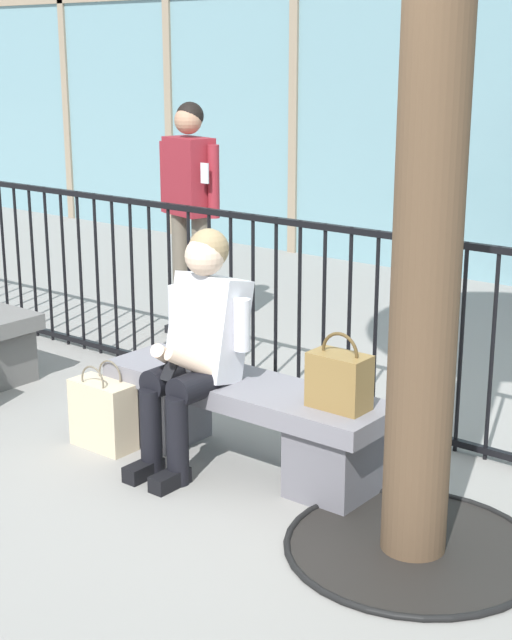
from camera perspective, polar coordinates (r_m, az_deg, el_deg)
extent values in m
plane|color=gray|center=(4.99, -0.72, -8.57)|extent=(60.00, 60.00, 0.00)
cube|color=slate|center=(4.84, -0.74, -4.25)|extent=(1.60, 0.44, 0.10)
cube|color=slate|center=(5.26, -5.48, -5.24)|extent=(0.36, 0.37, 0.35)
cube|color=slate|center=(4.61, 4.73, -8.34)|extent=(0.36, 0.37, 0.35)
cylinder|color=black|center=(4.86, -4.71, -3.31)|extent=(0.15, 0.40, 0.15)
cylinder|color=black|center=(4.82, -6.28, -6.66)|extent=(0.11, 0.11, 0.45)
cube|color=black|center=(4.85, -6.72, -8.89)|extent=(0.09, 0.22, 0.08)
cylinder|color=black|center=(4.75, -3.12, -3.75)|extent=(0.15, 0.40, 0.15)
cylinder|color=black|center=(4.70, -4.70, -7.20)|extent=(0.11, 0.11, 0.45)
cube|color=black|center=(4.74, -5.16, -9.48)|extent=(0.09, 0.22, 0.08)
cube|color=silver|center=(4.83, -2.86, -0.42)|extent=(0.36, 0.30, 0.55)
cylinder|color=silver|center=(4.96, -4.78, 0.58)|extent=(0.08, 0.08, 0.26)
cylinder|color=beige|center=(4.76, -5.31, -2.21)|extent=(0.16, 0.28, 0.20)
cylinder|color=silver|center=(4.68, -0.84, -0.29)|extent=(0.08, 0.08, 0.26)
cylinder|color=beige|center=(4.66, -3.89, -2.59)|extent=(0.16, 0.28, 0.20)
cube|color=black|center=(4.68, -5.10, -2.81)|extent=(0.07, 0.10, 0.13)
sphere|color=beige|center=(4.73, -3.08, 3.84)|extent=(0.20, 0.20, 0.20)
sphere|color=#997F59|center=(4.74, -2.85, 4.26)|extent=(0.20, 0.20, 0.20)
cube|color=olive|center=(4.44, 4.99, -3.65)|extent=(0.28, 0.16, 0.26)
torus|color=brown|center=(4.40, 5.03, -1.98)|extent=(0.20, 0.02, 0.20)
cube|color=beige|center=(5.18, -9.12, -5.60)|extent=(0.36, 0.17, 0.37)
torus|color=#685E4C|center=(5.08, -9.72, -3.64)|extent=(0.17, 0.01, 0.17)
torus|color=#685E4C|center=(5.15, -8.71, -3.29)|extent=(0.17, 0.01, 0.17)
cylinder|color=#6B6051|center=(7.23, -4.49, 2.86)|extent=(0.13, 0.13, 0.90)
cube|color=black|center=(7.30, -4.63, -0.41)|extent=(0.09, 0.22, 0.06)
cylinder|color=#6B6051|center=(7.10, -3.30, 2.64)|extent=(0.13, 0.13, 0.90)
cube|color=black|center=(7.17, -3.46, -0.69)|extent=(0.09, 0.22, 0.06)
cube|color=maroon|center=(7.03, -4.01, 8.55)|extent=(0.42, 0.31, 0.56)
cylinder|color=maroon|center=(7.20, -5.40, 8.52)|extent=(0.08, 0.08, 0.52)
cylinder|color=maroon|center=(6.88, -2.55, 8.25)|extent=(0.08, 0.08, 0.52)
sphere|color=tan|center=(7.00, -4.07, 11.81)|extent=(0.20, 0.20, 0.20)
sphere|color=black|center=(7.01, -3.97, 12.06)|extent=(0.20, 0.20, 0.20)
cube|color=silver|center=(6.79, -3.08, 8.74)|extent=(0.07, 0.01, 0.14)
cylinder|color=black|center=(7.47, -14.81, 3.72)|extent=(0.02, 0.02, 1.13)
cylinder|color=black|center=(7.34, -14.00, 3.56)|extent=(0.02, 0.02, 1.13)
cylinder|color=black|center=(7.21, -13.16, 3.40)|extent=(0.02, 0.02, 1.13)
cylinder|color=black|center=(7.07, -12.28, 3.23)|extent=(0.02, 0.02, 1.13)
cylinder|color=black|center=(6.94, -11.37, 3.05)|extent=(0.02, 0.02, 1.13)
cylinder|color=black|center=(6.82, -10.43, 2.86)|extent=(0.02, 0.02, 1.13)
cylinder|color=black|center=(6.69, -9.45, 2.67)|extent=(0.02, 0.02, 1.13)
cylinder|color=black|center=(6.56, -8.44, 2.46)|extent=(0.02, 0.02, 1.13)
cylinder|color=black|center=(6.44, -7.39, 2.25)|extent=(0.02, 0.02, 1.13)
cylinder|color=black|center=(6.32, -6.29, 2.03)|extent=(0.02, 0.02, 1.13)
cylinder|color=black|center=(6.21, -5.16, 1.80)|extent=(0.02, 0.02, 1.13)
cylinder|color=black|center=(6.09, -3.98, 1.56)|extent=(0.02, 0.02, 1.13)
cylinder|color=black|center=(5.98, -2.76, 1.31)|extent=(0.02, 0.02, 1.13)
cylinder|color=black|center=(5.87, -1.49, 1.06)|extent=(0.02, 0.02, 1.13)
cylinder|color=black|center=(5.76, -0.18, 0.79)|extent=(0.02, 0.02, 1.13)
cylinder|color=black|center=(5.66, 1.18, 0.51)|extent=(0.02, 0.02, 1.13)
cylinder|color=black|center=(5.56, 2.60, 0.22)|extent=(0.02, 0.02, 1.13)
cylinder|color=black|center=(5.47, 4.06, -0.08)|extent=(0.02, 0.02, 1.13)
cylinder|color=black|center=(5.38, 5.57, -0.39)|extent=(0.02, 0.02, 1.13)
cylinder|color=black|center=(5.29, 7.14, -0.71)|extent=(0.02, 0.02, 1.13)
cylinder|color=black|center=(5.21, 8.75, -1.04)|extent=(0.02, 0.02, 1.13)
cylinder|color=black|center=(5.13, 10.42, -1.38)|extent=(0.02, 0.02, 1.13)
cylinder|color=black|center=(5.05, 12.14, -1.73)|extent=(0.02, 0.02, 1.13)
cylinder|color=black|center=(4.98, 13.90, -2.09)|extent=(0.02, 0.02, 1.13)
cube|color=black|center=(5.58, 4.69, -5.34)|extent=(9.14, 0.04, 0.04)
cube|color=black|center=(5.30, 4.94, 5.46)|extent=(9.14, 0.04, 0.04)
cylinder|color=black|center=(4.25, 9.32, -13.29)|extent=(1.08, 1.08, 0.01)
torus|color=black|center=(4.24, 9.33, -13.22)|extent=(1.11, 1.11, 0.03)
cylinder|color=brown|center=(3.74, 10.48, 10.09)|extent=(0.28, 0.28, 3.40)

